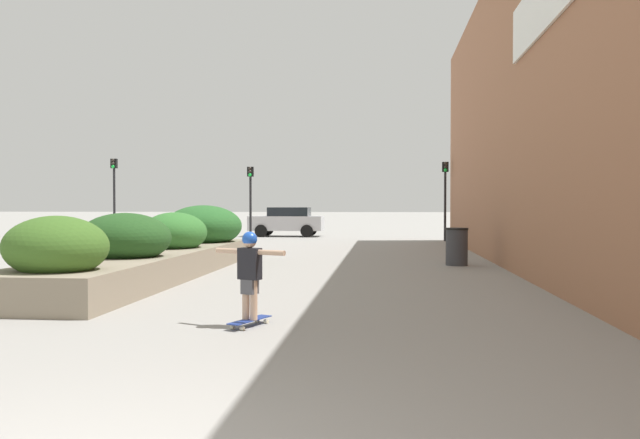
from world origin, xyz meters
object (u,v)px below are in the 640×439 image
(skateboard, at_px, (250,321))
(car_leftmost, at_px, (287,221))
(car_center_left, at_px, (535,220))
(skateboarder, at_px, (250,266))
(trash_bin, at_px, (457,247))
(traffic_light_right, at_px, (445,187))
(traffic_light_left, at_px, (250,190))
(traffic_light_far_left, at_px, (114,185))

(skateboard, relative_size, car_leftmost, 0.21)
(skateboard, relative_size, car_center_left, 0.17)
(skateboard, height_order, car_leftmost, car_leftmost)
(car_center_left, bearing_deg, skateboarder, -20.22)
(car_center_left, bearing_deg, trash_bin, -18.97)
(skateboarder, distance_m, trash_bin, 9.69)
(skateboarder, bearing_deg, skateboard, 23.48)
(skateboard, bearing_deg, skateboarder, -156.52)
(trash_bin, xyz_separation_m, traffic_light_right, (0.80, 11.62, 1.93))
(car_leftmost, height_order, car_center_left, car_center_left)
(skateboarder, xyz_separation_m, car_center_left, (10.13, 27.52, -0.01))
(skateboard, bearing_deg, car_leftmost, 121.20)
(skateboard, relative_size, traffic_light_left, 0.23)
(skateboarder, xyz_separation_m, traffic_light_far_left, (-10.94, 20.15, 1.78))
(car_leftmost, height_order, traffic_light_far_left, traffic_light_far_left)
(car_leftmost, xyz_separation_m, car_center_left, (13.41, 3.37, -0.00))
(car_leftmost, xyz_separation_m, traffic_light_left, (-1.10, -3.97, 1.53))
(skateboarder, height_order, traffic_light_left, traffic_light_left)
(skateboarder, xyz_separation_m, car_leftmost, (-3.28, 24.15, -0.00))
(skateboard, distance_m, traffic_light_far_left, 23.06)
(car_leftmost, height_order, traffic_light_left, traffic_light_left)
(car_leftmost, relative_size, traffic_light_far_left, 1.00)
(skateboard, relative_size, trash_bin, 0.78)
(trash_bin, xyz_separation_m, traffic_light_far_left, (-14.68, 11.21, 2.07))
(skateboarder, distance_m, traffic_light_far_left, 22.99)
(trash_bin, height_order, traffic_light_far_left, traffic_light_far_left)
(skateboarder, bearing_deg, traffic_light_left, 125.71)
(car_center_left, bearing_deg, traffic_light_right, -38.73)
(traffic_light_far_left, bearing_deg, car_center_left, 19.28)
(skateboarder, height_order, traffic_light_right, traffic_light_right)
(trash_bin, bearing_deg, skateboard, -112.75)
(skateboarder, bearing_deg, car_leftmost, 121.20)
(skateboard, height_order, trash_bin, trash_bin)
(trash_bin, distance_m, car_center_left, 19.65)
(skateboarder, distance_m, car_leftmost, 24.37)
(trash_bin, relative_size, traffic_light_left, 0.30)
(traffic_light_right, bearing_deg, car_leftmost, 155.36)
(skateboarder, distance_m, traffic_light_left, 20.71)
(trash_bin, relative_size, car_center_left, 0.22)
(car_leftmost, bearing_deg, skateboarder, -172.27)
(trash_bin, bearing_deg, traffic_light_right, 86.05)
(trash_bin, xyz_separation_m, car_leftmost, (-7.02, 15.21, 0.29))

